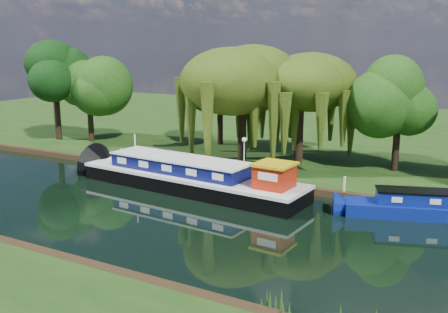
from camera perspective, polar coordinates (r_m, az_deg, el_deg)
The scene contains 13 objects.
ground at distance 30.72m, azimuth -7.42°, elevation -6.32°, with size 120.00×120.00×0.00m, color black.
far_bank at distance 60.69m, azimuth 11.87°, elevation 3.05°, with size 120.00×52.00×0.45m, color #14340E.
dutch_barge at distance 34.91m, azimuth -3.72°, elevation -2.41°, with size 17.41×5.22×3.62m.
red_dinghy at distance 39.64m, azimuth -9.91°, elevation -2.11°, with size 2.34×3.28×0.68m, color #9E1D0B.
willow_left at distance 40.75m, azimuth 2.13°, elevation 8.48°, with size 7.56×7.56×9.06m.
willow_right at distance 40.85m, azimuth 8.72°, elevation 7.39°, with size 6.63×6.63×8.08m.
tree_far_left at distance 52.00m, azimuth -15.22°, elevation 7.85°, with size 5.09×5.09×8.20m.
tree_far_back at distance 53.95m, azimuth -18.78°, elevation 8.52°, with size 5.39×5.39×9.06m.
tree_far_mid at distance 48.48m, azimuth -0.45°, elevation 7.77°, with size 4.82×4.82×7.88m.
tree_far_right at distance 40.07m, azimuth 19.39°, elevation 5.75°, with size 4.61×4.61×7.55m.
lamppost at distance 38.55m, azimuth 2.32°, elevation 1.34°, with size 0.36×0.36×2.56m.
mooring_posts at distance 37.51m, azimuth -0.50°, elevation -1.26°, with size 19.16×0.16×1.00m.
reeds_near at distance 21.10m, azimuth -4.42°, elevation -13.67°, with size 33.70×1.50×1.10m.
Camera 1 is at (17.38, -23.36, 9.81)m, focal length 40.00 mm.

